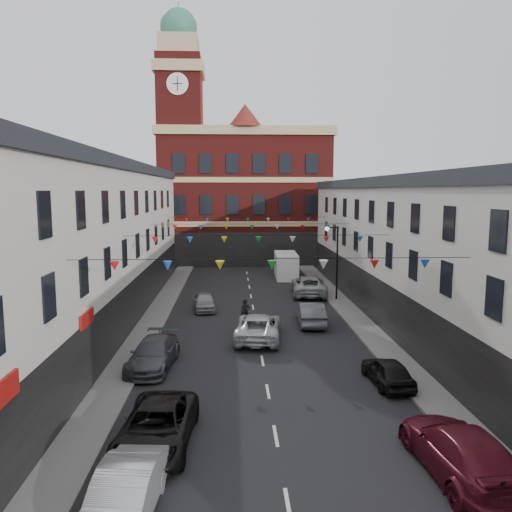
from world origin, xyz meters
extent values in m
plane|color=black|center=(0.00, 0.00, 0.00)|extent=(160.00, 160.00, 0.00)
cube|color=#605E5B|center=(-6.90, 2.00, 0.07)|extent=(1.80, 64.00, 0.15)
cube|color=#605E5B|center=(6.90, 2.00, 0.07)|extent=(1.80, 64.00, 0.15)
cube|color=silver|center=(-11.80, 1.00, 5.00)|extent=(8.00, 56.00, 10.00)
cube|color=black|center=(-11.80, 1.00, 10.35)|extent=(8.40, 56.00, 0.70)
cube|color=black|center=(-7.75, 1.00, 1.60)|extent=(0.12, 56.00, 3.20)
cube|color=silver|center=(11.80, 1.00, 4.50)|extent=(8.00, 56.00, 9.00)
cube|color=black|center=(11.80, 1.00, 9.35)|extent=(8.40, 56.00, 0.70)
cube|color=black|center=(7.75, 1.00, 1.60)|extent=(0.12, 56.00, 3.20)
cube|color=maroon|center=(0.00, 38.00, 7.50)|extent=(20.00, 12.00, 15.00)
cube|color=tan|center=(0.00, 38.00, 15.50)|extent=(20.60, 12.60, 1.00)
cone|color=maroon|center=(0.00, 33.00, 17.20)|extent=(4.00, 4.00, 2.60)
cube|color=maroon|center=(-7.50, 35.00, 12.00)|extent=(5.00, 5.00, 24.00)
cube|color=tan|center=(-7.50, 35.00, 22.50)|extent=(5.60, 5.60, 1.20)
cube|color=tan|center=(-7.50, 35.00, 24.60)|extent=(4.40, 4.40, 3.00)
sphere|color=#2B6D58|center=(-7.50, 35.00, 27.20)|extent=(4.20, 4.20, 4.20)
cylinder|color=#2B6D58|center=(-7.50, 35.00, 29.40)|extent=(0.12, 0.12, 1.20)
cylinder|color=white|center=(-7.50, 32.45, 20.50)|extent=(2.40, 0.12, 2.40)
cube|color=#365427|center=(-4.00, 62.00, 5.00)|extent=(40.00, 14.00, 10.00)
cylinder|color=black|center=(6.80, 14.00, 3.00)|extent=(0.14, 0.14, 6.00)
cylinder|color=black|center=(6.40, 14.00, 5.90)|extent=(0.90, 0.10, 0.10)
sphere|color=beige|center=(5.95, 14.00, 5.80)|extent=(0.36, 0.36, 0.36)
imported|color=#A2A4AA|center=(-4.45, -12.50, 0.73)|extent=(1.89, 4.52, 1.45)
imported|color=black|center=(-4.17, -8.53, 0.72)|extent=(2.71, 5.33, 1.44)
imported|color=#404348|center=(-5.50, -0.73, 0.72)|extent=(2.46, 5.11, 1.43)
imported|color=gray|center=(-3.60, 11.30, 0.65)|extent=(1.87, 3.93, 1.30)
imported|color=#51101D|center=(5.50, -10.80, 0.81)|extent=(2.58, 5.69, 1.62)
imported|color=black|center=(5.50, -3.47, 0.64)|extent=(1.76, 3.83, 1.27)
imported|color=#515259|center=(3.60, 6.99, 0.76)|extent=(1.79, 4.66, 1.52)
imported|color=#A4A8A9|center=(4.91, 16.25, 0.83)|extent=(3.26, 6.17, 1.65)
imported|color=silver|center=(-0.01, 3.83, 0.77)|extent=(3.16, 5.81, 1.55)
cube|color=white|center=(3.91, 24.92, 1.24)|extent=(2.35, 5.66, 2.47)
imported|color=black|center=(-0.71, 6.95, 0.87)|extent=(0.67, 0.48, 1.74)
camera|label=1|loc=(-1.51, -24.95, 8.80)|focal=35.00mm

